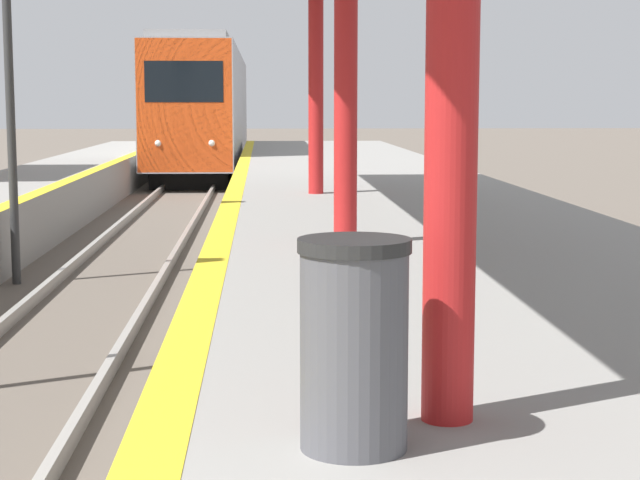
{
  "coord_description": "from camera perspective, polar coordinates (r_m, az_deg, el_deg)",
  "views": [
    {
      "loc": [
        2.14,
        -2.0,
        2.51
      ],
      "look_at": [
        3.23,
        18.58,
        -0.16
      ],
      "focal_mm": 60.0,
      "sensor_mm": 36.0,
      "label": 1
    }
  ],
  "objects": [
    {
      "name": "train",
      "position": [
        41.17,
        -6.07,
        7.03
      ],
      "size": [
        2.66,
        23.51,
        4.5
      ],
      "color": "black",
      "rests_on": "ground"
    },
    {
      "name": "trash_bin",
      "position": [
        4.67,
        1.83,
        -5.56
      ],
      "size": [
        0.5,
        0.5,
        0.93
      ],
      "color": "#4C4C51",
      "rests_on": "platform_right"
    },
    {
      "name": "signal_mid",
      "position": [
        15.24,
        -16.34,
        10.68
      ],
      "size": [
        0.36,
        0.31,
        4.99
      ],
      "color": "#2D2D2D",
      "rests_on": "ground"
    }
  ]
}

